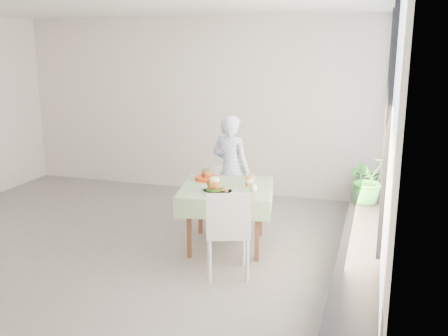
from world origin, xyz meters
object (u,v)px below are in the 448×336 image
(main_dish, at_px, (216,187))
(chair_near, at_px, (228,248))
(cafe_table, at_px, (227,209))
(chair_far, at_px, (229,208))
(diner, at_px, (231,169))
(juice_cup_orange, at_px, (249,180))
(potted_plant, at_px, (369,179))

(main_dish, bearing_deg, chair_near, -58.75)
(cafe_table, bearing_deg, main_dish, -101.59)
(chair_far, relative_size, chair_near, 0.86)
(cafe_table, distance_m, chair_far, 0.72)
(chair_near, relative_size, diner, 0.63)
(chair_far, height_order, main_dish, main_dish)
(diner, distance_m, main_dish, 1.09)
(chair_near, bearing_deg, juice_cup_orange, 89.32)
(chair_near, xyz_separation_m, diner, (-0.43, 1.55, 0.45))
(potted_plant, bearing_deg, main_dish, -150.61)
(diner, distance_m, potted_plant, 1.78)
(main_dish, bearing_deg, juice_cup_orange, 50.84)
(main_dish, relative_size, juice_cup_orange, 1.21)
(chair_near, xyz_separation_m, juice_cup_orange, (0.01, 0.83, 0.52))
(chair_far, xyz_separation_m, chair_near, (0.41, -1.39, 0.04))
(chair_near, distance_m, main_dish, 0.75)
(chair_near, height_order, diner, diner)
(chair_near, bearing_deg, chair_far, 106.47)
(cafe_table, xyz_separation_m, chair_near, (0.23, -0.72, -0.17))
(chair_far, distance_m, potted_plant, 1.83)
(cafe_table, xyz_separation_m, juice_cup_orange, (0.24, 0.11, 0.35))
(chair_near, bearing_deg, diner, 105.70)
(chair_far, relative_size, juice_cup_orange, 2.81)
(cafe_table, relative_size, main_dish, 3.52)
(juice_cup_orange, bearing_deg, potted_plant, 22.60)
(chair_far, distance_m, diner, 0.52)
(main_dish, bearing_deg, chair_far, 97.81)
(juice_cup_orange, bearing_deg, chair_far, 126.94)
(potted_plant, bearing_deg, diner, 174.66)
(cafe_table, relative_size, diner, 0.82)
(chair_far, height_order, potted_plant, potted_plant)
(diner, height_order, potted_plant, diner)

